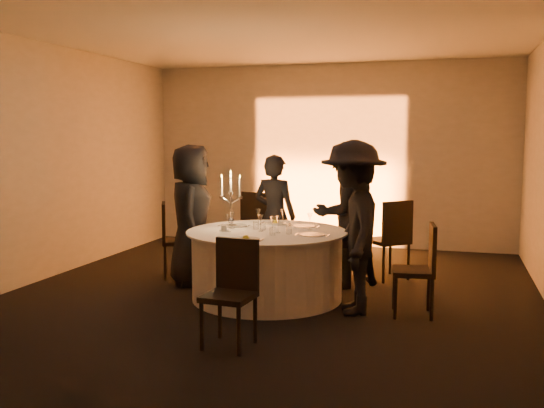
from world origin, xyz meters
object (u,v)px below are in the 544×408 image
(chair_back_left, at_px, (259,224))
(chair_right, at_px, (421,264))
(coffee_cup, at_px, (224,228))
(chair_left, at_px, (173,235))
(guest_left, at_px, (191,215))
(guest_back_left, at_px, (275,216))
(chair_front, at_px, (232,286))
(guest_back_right, at_px, (345,214))
(banquet_table, at_px, (267,265))
(candelabra, at_px, (231,207))
(guest_right, at_px, (353,227))
(chair_back_right, at_px, (392,235))

(chair_back_left, xyz_separation_m, chair_right, (2.31, -1.83, -0.06))
(coffee_cup, bearing_deg, chair_left, 142.36)
(chair_right, xyz_separation_m, coffee_cup, (-2.15, 0.05, 0.27))
(guest_left, relative_size, guest_back_left, 1.08)
(chair_left, xyz_separation_m, chair_front, (1.62, -2.17, -0.03))
(chair_right, height_order, guest_back_right, guest_back_right)
(banquet_table, bearing_deg, guest_back_left, 101.44)
(chair_left, height_order, candelabra, candelabra)
(chair_front, xyz_separation_m, candelabra, (-0.64, 1.71, 0.48))
(coffee_cup, bearing_deg, guest_left, 140.40)
(banquet_table, distance_m, guest_back_right, 1.22)
(chair_right, distance_m, candelabra, 2.27)
(banquet_table, distance_m, coffee_cup, 0.63)
(chair_right, bearing_deg, guest_right, -90.34)
(chair_front, relative_size, guest_left, 0.54)
(chair_right, xyz_separation_m, guest_left, (-2.78, 0.57, 0.33))
(guest_back_right, relative_size, candelabra, 2.64)
(chair_back_left, bearing_deg, chair_front, 122.31)
(chair_front, distance_m, candelabra, 1.88)
(banquet_table, height_order, guest_left, guest_left)
(chair_front, xyz_separation_m, coffee_cup, (-0.61, 1.39, 0.28))
(guest_back_left, height_order, candelabra, guest_back_left)
(chair_back_left, height_order, candelabra, candelabra)
(chair_front, distance_m, guest_left, 2.30)
(banquet_table, bearing_deg, chair_right, -6.35)
(guest_right, bearing_deg, coffee_cup, -110.00)
(chair_left, distance_m, candelabra, 1.17)
(chair_back_left, height_order, guest_left, guest_left)
(candelabra, bearing_deg, chair_back_left, 94.80)
(candelabra, bearing_deg, guest_right, -16.48)
(guest_left, height_order, coffee_cup, guest_left)
(coffee_cup, bearing_deg, chair_back_right, 39.41)
(guest_back_right, xyz_separation_m, candelabra, (-1.23, -0.66, 0.12))
(guest_back_left, bearing_deg, chair_right, 158.70)
(guest_left, distance_m, coffee_cup, 0.82)
(candelabra, bearing_deg, chair_right, -9.44)
(chair_left, bearing_deg, guest_left, -149.98)
(chair_back_right, relative_size, candelabra, 1.53)
(chair_back_right, distance_m, chair_front, 3.02)
(guest_left, distance_m, guest_right, 2.19)
(chair_right, xyz_separation_m, chair_front, (-1.54, -1.34, -0.01))
(candelabra, bearing_deg, guest_left, 160.84)
(guest_back_right, relative_size, guest_right, 0.98)
(chair_back_right, bearing_deg, chair_right, 64.57)
(chair_back_left, xyz_separation_m, coffee_cup, (0.16, -1.78, 0.21))
(banquet_table, xyz_separation_m, coffee_cup, (-0.46, -0.14, 0.42))
(chair_back_left, bearing_deg, guest_left, 88.23)
(chair_right, relative_size, guest_back_left, 0.59)
(banquet_table, distance_m, chair_front, 1.54)
(guest_back_right, distance_m, candelabra, 1.40)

